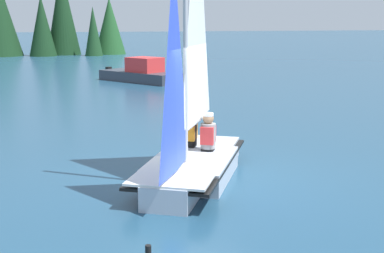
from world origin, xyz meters
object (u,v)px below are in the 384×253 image
object	(u,v)px
sailboat_main	(192,137)
sailor_helm	(208,139)
sailor_crew	(190,136)
motorboat_distant	(141,73)

from	to	relation	value
sailboat_main	sailor_helm	bearing A→B (deg)	164.11
sailor_crew	motorboat_distant	world-z (taller)	motorboat_distant
sailboat_main	sailor_crew	distance (m)	0.92
sailor_crew	motorboat_distant	bearing A→B (deg)	-157.79
sailboat_main	sailor_helm	world-z (taller)	sailboat_main
sailboat_main	sailor_crew	bearing A→B (deg)	-163.69
sailor_helm	motorboat_distant	world-z (taller)	motorboat_distant
sailboat_main	sailor_crew	size ratio (longest dim) A/B	4.86
motorboat_distant	sailboat_main	bearing A→B (deg)	-40.94
sailboat_main	motorboat_distant	world-z (taller)	sailboat_main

